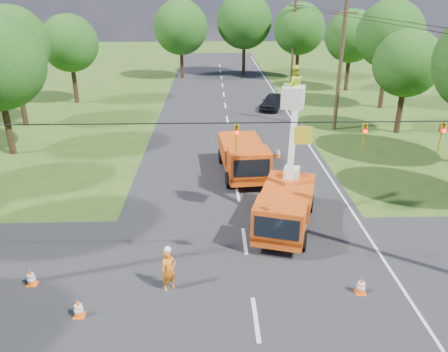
{
  "coord_description": "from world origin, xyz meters",
  "views": [
    {
      "loc": [
        -1.43,
        -11.6,
        10.19
      ],
      "look_at": [
        -0.87,
        6.36,
        2.6
      ],
      "focal_mm": 35.0,
      "sensor_mm": 36.0,
      "label": 1
    }
  ],
  "objects_px": {
    "tree_left_f": "(69,43)",
    "traffic_cone_2": "(262,213)",
    "bucket_truck": "(286,198)",
    "second_truck": "(243,157)",
    "pole_right_far": "(294,39)",
    "traffic_cone_4": "(78,308)",
    "pole_right_mid": "(340,64)",
    "traffic_cone_7": "(278,152)",
    "tree_left_e": "(12,44)",
    "tree_right_e": "(351,36)",
    "traffic_cone_8": "(361,285)",
    "tree_far_b": "(244,21)",
    "traffic_cone_3": "(282,180)",
    "tree_far_c": "(299,29)",
    "tree_right_c": "(407,63)",
    "ground_worker": "(169,270)",
    "tree_right_d": "(390,34)",
    "distant_car": "(273,102)",
    "tree_far_a": "(181,27)",
    "traffic_cone_5": "(31,277)"
  },
  "relations": [
    {
      "from": "traffic_cone_8",
      "to": "tree_right_d",
      "type": "relative_size",
      "value": 0.07
    },
    {
      "from": "distant_car",
      "to": "tree_left_e",
      "type": "bearing_deg",
      "value": -145.99
    },
    {
      "from": "bucket_truck",
      "to": "tree_left_f",
      "type": "xyz_separation_m",
      "value": [
        -16.73,
        25.84,
        4.11
      ]
    },
    {
      "from": "pole_right_far",
      "to": "tree_far_c",
      "type": "bearing_deg",
      "value": 63.43
    },
    {
      "from": "distant_car",
      "to": "traffic_cone_7",
      "type": "bearing_deg",
      "value": -74.38
    },
    {
      "from": "traffic_cone_2",
      "to": "traffic_cone_3",
      "type": "xyz_separation_m",
      "value": [
        1.59,
        3.91,
        0.0
      ]
    },
    {
      "from": "tree_right_d",
      "to": "distant_car",
      "type": "bearing_deg",
      "value": -177.94
    },
    {
      "from": "tree_right_e",
      "to": "tree_far_c",
      "type": "height_order",
      "value": "tree_far_c"
    },
    {
      "from": "distant_car",
      "to": "tree_left_e",
      "type": "distance_m",
      "value": 22.44
    },
    {
      "from": "traffic_cone_2",
      "to": "traffic_cone_4",
      "type": "relative_size",
      "value": 1.0
    },
    {
      "from": "tree_right_e",
      "to": "tree_far_b",
      "type": "bearing_deg",
      "value": 137.2
    },
    {
      "from": "ground_worker",
      "to": "tree_far_c",
      "type": "distance_m",
      "value": 44.36
    },
    {
      "from": "distant_car",
      "to": "tree_left_f",
      "type": "height_order",
      "value": "tree_left_f"
    },
    {
      "from": "second_truck",
      "to": "tree_right_d",
      "type": "distance_m",
      "value": 22.46
    },
    {
      "from": "tree_far_c",
      "to": "traffic_cone_2",
      "type": "bearing_deg",
      "value": -102.99
    },
    {
      "from": "traffic_cone_3",
      "to": "tree_left_f",
      "type": "relative_size",
      "value": 0.08
    },
    {
      "from": "traffic_cone_7",
      "to": "traffic_cone_5",
      "type": "bearing_deg",
      "value": -129.82
    },
    {
      "from": "traffic_cone_7",
      "to": "second_truck",
      "type": "bearing_deg",
      "value": -129.69
    },
    {
      "from": "tree_left_e",
      "to": "tree_right_e",
      "type": "xyz_separation_m",
      "value": [
        30.6,
        13.0,
        -0.68
      ]
    },
    {
      "from": "bucket_truck",
      "to": "second_truck",
      "type": "relative_size",
      "value": 1.18
    },
    {
      "from": "distant_car",
      "to": "tree_right_d",
      "type": "xyz_separation_m",
      "value": [
        10.41,
        0.38,
        5.95
      ]
    },
    {
      "from": "tree_left_f",
      "to": "tree_right_e",
      "type": "xyz_separation_m",
      "value": [
        28.6,
        5.0,
        0.13
      ]
    },
    {
      "from": "pole_right_mid",
      "to": "pole_right_far",
      "type": "distance_m",
      "value": 20.0
    },
    {
      "from": "tree_left_f",
      "to": "traffic_cone_8",
      "type": "bearing_deg",
      "value": -58.57
    },
    {
      "from": "traffic_cone_7",
      "to": "tree_far_b",
      "type": "relative_size",
      "value": 0.07
    },
    {
      "from": "pole_right_mid",
      "to": "tree_right_c",
      "type": "relative_size",
      "value": 1.28
    },
    {
      "from": "tree_left_f",
      "to": "tree_right_e",
      "type": "distance_m",
      "value": 29.03
    },
    {
      "from": "traffic_cone_4",
      "to": "tree_far_b",
      "type": "relative_size",
      "value": 0.07
    },
    {
      "from": "bucket_truck",
      "to": "tree_left_f",
      "type": "distance_m",
      "value": 31.06
    },
    {
      "from": "tree_left_f",
      "to": "tree_far_c",
      "type": "height_order",
      "value": "tree_far_c"
    },
    {
      "from": "traffic_cone_2",
      "to": "pole_right_far",
      "type": "height_order",
      "value": "pole_right_far"
    },
    {
      "from": "traffic_cone_3",
      "to": "tree_far_a",
      "type": "distance_m",
      "value": 35.35
    },
    {
      "from": "second_truck",
      "to": "tree_right_e",
      "type": "bearing_deg",
      "value": 56.57
    },
    {
      "from": "traffic_cone_7",
      "to": "traffic_cone_4",
      "type": "bearing_deg",
      "value": -120.44
    },
    {
      "from": "ground_worker",
      "to": "tree_far_a",
      "type": "bearing_deg",
      "value": 55.27
    },
    {
      "from": "pole_right_far",
      "to": "traffic_cone_2",
      "type": "bearing_deg",
      "value": -102.15
    },
    {
      "from": "ground_worker",
      "to": "traffic_cone_4",
      "type": "distance_m",
      "value": 3.3
    },
    {
      "from": "tree_left_f",
      "to": "traffic_cone_2",
      "type": "bearing_deg",
      "value": -57.69
    },
    {
      "from": "distant_car",
      "to": "tree_right_c",
      "type": "relative_size",
      "value": 0.54
    },
    {
      "from": "traffic_cone_4",
      "to": "pole_right_mid",
      "type": "height_order",
      "value": "pole_right_mid"
    },
    {
      "from": "traffic_cone_3",
      "to": "traffic_cone_7",
      "type": "xyz_separation_m",
      "value": [
        0.44,
        4.68,
        0.0
      ]
    },
    {
      "from": "traffic_cone_4",
      "to": "pole_right_mid",
      "type": "distance_m",
      "value": 26.46
    },
    {
      "from": "traffic_cone_3",
      "to": "tree_left_e",
      "type": "bearing_deg",
      "value": 146.04
    },
    {
      "from": "ground_worker",
      "to": "distant_car",
      "type": "bearing_deg",
      "value": 37.21
    },
    {
      "from": "second_truck",
      "to": "tree_far_a",
      "type": "relative_size",
      "value": 0.66
    },
    {
      "from": "bucket_truck",
      "to": "second_truck",
      "type": "distance_m",
      "value": 6.61
    },
    {
      "from": "traffic_cone_3",
      "to": "tree_far_c",
      "type": "height_order",
      "value": "tree_far_c"
    },
    {
      "from": "tree_far_b",
      "to": "tree_right_c",
      "type": "bearing_deg",
      "value": -68.58
    },
    {
      "from": "tree_left_e",
      "to": "tree_right_d",
      "type": "distance_m",
      "value": 31.99
    },
    {
      "from": "traffic_cone_8",
      "to": "tree_far_b",
      "type": "distance_m",
      "value": 46.18
    }
  ]
}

